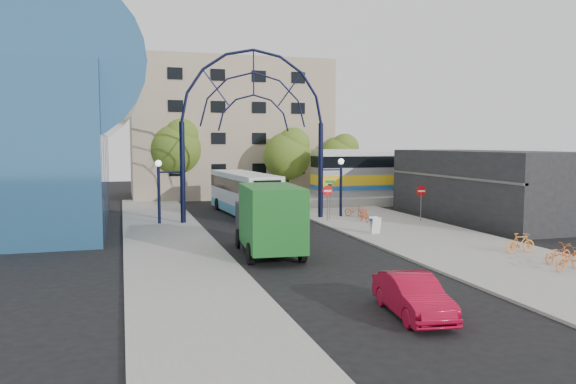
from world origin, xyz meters
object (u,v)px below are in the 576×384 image
object	(u,v)px
do_not_enter_sign	(421,195)
tree_north_b	(177,146)
tree_north_c	(340,156)
green_truck	(268,220)
bike_far_a	(558,253)
city_bus	(244,193)
tree_north_a	(289,153)
bike_far_c	(568,259)
street_name_sign	(330,191)
train_car	(441,171)
black_suv	(281,221)
bike_far_b	(520,243)
bike_near_a	(355,211)
stop_sign	(328,194)
red_sedan	(413,295)
bike_near_b	(364,214)
gateway_arch	(254,100)
sandwich_board	(375,223)

from	to	relation	value
do_not_enter_sign	tree_north_b	size ratio (longest dim) A/B	0.31
tree_north_c	green_truck	distance (m)	29.45
do_not_enter_sign	bike_far_a	bearing A→B (deg)	-94.22
city_bus	tree_north_a	bearing A→B (deg)	49.18
tree_north_a	bike_far_c	bearing A→B (deg)	-84.22
street_name_sign	train_car	size ratio (longest dim) A/B	0.11
black_suv	bike_far_c	bearing A→B (deg)	-55.40
tree_north_b	bike_far_b	size ratio (longest dim) A/B	4.86
city_bus	bike_near_a	world-z (taller)	city_bus
stop_sign	bike_far_c	world-z (taller)	stop_sign
red_sedan	tree_north_c	bearing A→B (deg)	78.13
do_not_enter_sign	bike_near_b	distance (m)	4.23
do_not_enter_sign	train_car	distance (m)	15.03
gateway_arch	bike_far_b	xyz separation A→B (m)	(9.93, -15.54, -7.94)
sandwich_board	gateway_arch	bearing A→B (deg)	124.91
do_not_enter_sign	street_name_sign	size ratio (longest dim) A/B	0.89
tree_north_a	red_sedan	bearing A→B (deg)	-100.12
street_name_sign	bike_far_b	world-z (taller)	street_name_sign
train_car	red_sedan	world-z (taller)	train_car
do_not_enter_sign	bike_far_a	xyz separation A→B (m)	(-1.03, -14.02, -1.41)
bike_near_b	bike_far_a	distance (m)	15.15
black_suv	bike_far_a	size ratio (longest dim) A/B	2.79
tree_north_c	bike_near_a	distance (m)	15.68
green_truck	tree_north_b	bearing A→B (deg)	98.30
gateway_arch	train_car	distance (m)	22.27
black_suv	bike_far_a	distance (m)	16.20
bike_far_a	sandwich_board	bearing A→B (deg)	12.26
street_name_sign	bike_far_c	distance (m)	18.49
tree_north_a	bike_near_b	world-z (taller)	tree_north_a
gateway_arch	bike_far_c	xyz separation A→B (m)	(9.29, -19.37, -7.94)
do_not_enter_sign	green_truck	distance (m)	15.17
red_sedan	bike_near_a	size ratio (longest dim) A/B	2.37
train_car	red_sedan	size ratio (longest dim) A/B	6.17
green_truck	black_suv	world-z (taller)	green_truck
tree_north_c	bike_far_c	xyz separation A→B (m)	(-2.83, -33.29, -3.65)
bike_near_a	red_sedan	bearing A→B (deg)	-142.02
city_bus	black_suv	world-z (taller)	city_bus
red_sedan	bike_far_c	bearing A→B (deg)	26.72
sandwich_board	green_truck	xyz separation A→B (m)	(-7.62, -3.76, 1.01)
bike_far_c	green_truck	bearing A→B (deg)	37.81
tree_north_c	city_bus	bearing A→B (deg)	-140.40
tree_north_c	black_suv	size ratio (longest dim) A/B	1.37
bike_far_a	city_bus	bearing A→B (deg)	12.80
street_name_sign	bike_far_a	world-z (taller)	street_name_sign
bike_near_a	bike_far_b	bearing A→B (deg)	-113.94
red_sedan	bike_far_c	xyz separation A→B (m)	(9.37, 3.45, -0.05)
tree_north_c	bike_far_c	distance (m)	33.61
bike_far_a	bike_far_c	size ratio (longest dim) A/B	0.89
tree_north_b	bike_near_b	bearing A→B (deg)	-60.11
tree_north_b	bike_far_b	xyz separation A→B (m)	(13.81, -31.47, -4.65)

